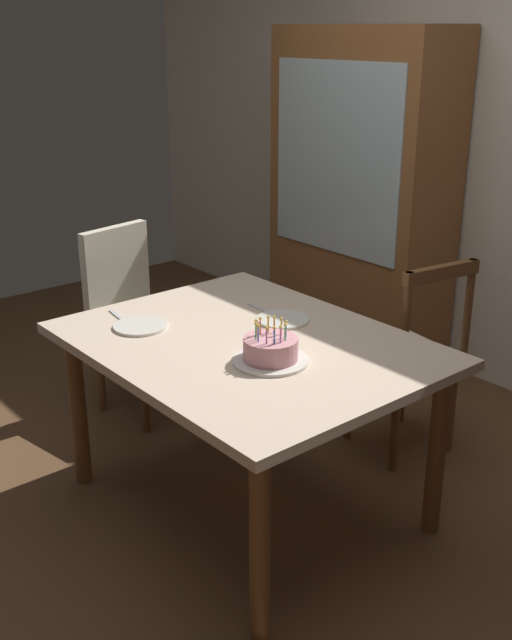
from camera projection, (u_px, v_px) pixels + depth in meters
ground at (248, 503)px, 3.25m from camera, size 6.40×6.40×0.00m
dining_table at (248, 361)px, 3.01m from camera, size 1.41×1.09×0.75m
birthday_cake at (271, 351)px, 2.77m from camera, size 0.28×0.28×0.16m
plate_near_celebrant at (140, 326)px, 3.11m from camera, size 0.22×0.22×0.01m
plate_far_side at (283, 320)px, 3.17m from camera, size 0.22×0.22×0.01m
fork_near_celebrant at (118, 316)px, 3.22m from camera, size 0.18×0.04×0.01m
fork_far_side at (261, 309)px, 3.30m from camera, size 0.18×0.03×0.01m
chair_spindle_back at (407, 359)px, 3.52m from camera, size 0.50×0.50×0.95m
chair_upholstered at (132, 310)px, 3.92m from camera, size 0.51×0.51×0.95m
china_cabinet at (360, 198)px, 4.46m from camera, size 1.10×0.45×1.90m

